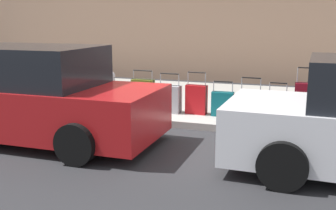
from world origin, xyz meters
TOP-DOWN VIEW (x-y plane):
  - ground_plane at (0.00, 0.00)m, footprint 40.00×40.00m
  - sidewalk_curb at (0.00, -2.50)m, footprint 18.00×5.00m
  - suitcase_olive_0 at (-3.14, -0.75)m, footprint 0.37×0.23m
  - suitcase_maroon_1 at (-2.66, -0.82)m, footprint 0.39×0.23m
  - suitcase_navy_2 at (-2.15, -0.75)m, footprint 0.40×0.22m
  - suitcase_black_3 at (-1.62, -0.78)m, footprint 0.45×0.21m
  - suitcase_teal_4 at (-1.06, -0.75)m, footprint 0.46×0.20m
  - suitcase_red_5 at (-0.49, -0.77)m, footprint 0.46×0.22m
  - suitcase_silver_6 at (0.09, -0.72)m, footprint 0.49×0.28m
  - suitcase_olive_7 at (0.69, -0.70)m, footprint 0.51×0.20m
  - fire_hydrant at (1.50, -0.76)m, footprint 0.39×0.21m
  - bollard_post at (2.18, -0.61)m, footprint 0.14×0.14m
  - parked_car_red_1 at (1.93, 1.52)m, footprint 4.67×2.04m

SIDE VIEW (x-z plane):
  - ground_plane at x=0.00m, z-range 0.00..0.00m
  - sidewalk_curb at x=0.00m, z-range 0.00..0.14m
  - suitcase_teal_4 at x=-1.06m, z-range 0.03..0.77m
  - suitcase_navy_2 at x=-2.15m, z-range 0.03..0.79m
  - suitcase_black_3 at x=-1.62m, z-range 0.00..0.83m
  - suitcase_silver_6 at x=0.09m, z-range 0.01..0.87m
  - suitcase_red_5 at x=-0.49m, z-range 0.00..0.90m
  - suitcase_olive_7 at x=0.69m, z-range 0.04..0.94m
  - bollard_post at x=2.18m, z-range 0.14..0.86m
  - suitcase_olive_0 at x=-3.14m, z-range 0.11..0.91m
  - suitcase_maroon_1 at x=-2.66m, z-range -0.01..1.06m
  - fire_hydrant at x=1.50m, z-range 0.16..0.99m
  - parked_car_red_1 at x=1.93m, z-range -0.05..1.61m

